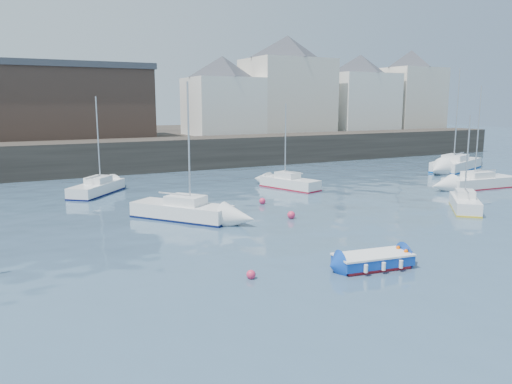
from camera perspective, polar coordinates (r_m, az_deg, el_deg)
name	(u,v)px	position (r m, az deg, el deg)	size (l,w,h in m)	color
water	(410,285)	(18.99, 17.24, -10.15)	(220.00, 220.00, 0.00)	#2D4760
quay_wall	(146,155)	(49.44, -12.44, 4.16)	(90.00, 5.00, 3.00)	#28231E
land_strip	(108,143)	(66.93, -16.51, 5.40)	(90.00, 32.00, 2.80)	#28231E
bldg_east_a	(287,84)	(63.64, 3.58, 12.24)	(13.36, 13.36, 11.80)	beige
bldg_east_b	(359,92)	(69.53, 11.73, 11.10)	(11.88, 11.88, 9.95)	white
bldg_east_c	(410,89)	(75.53, 17.16, 11.15)	(11.14, 11.14, 10.95)	beige
bldg_east_d	(223,95)	(59.01, -3.83, 11.01)	(11.14, 11.14, 8.95)	white
warehouse	(66,101)	(55.92, -20.87, 9.66)	(16.40, 10.40, 7.60)	#3D2D26
blue_dinghy	(373,260)	(20.39, 13.21, -7.58)	(3.25, 1.86, 0.59)	maroon
sailboat_b	(182,210)	(28.31, -8.44, -2.10)	(5.03, 5.84, 7.57)	white
sailboat_c	(465,203)	(32.93, 22.76, -1.16)	(3.99, 4.14, 5.74)	white
sailboat_d	(480,182)	(42.01, 24.20, 1.06)	(6.18, 2.42, 7.70)	white
sailboat_f	(289,183)	(38.11, 3.84, 1.07)	(3.02, 5.17, 6.40)	white
sailboat_g	(456,164)	(52.53, 21.89, 2.96)	(7.98, 5.09, 9.65)	white
sailboat_h	(97,188)	(37.49, -17.70, 0.46)	(4.73, 5.24, 6.91)	white
buoy_near	(251,279)	(18.83, -0.57, -9.86)	(0.35, 0.35, 0.35)	#DE2C55
buoy_mid	(291,218)	(28.32, 4.04, -3.03)	(0.45, 0.45, 0.45)	#DE2C55
buoy_far	(262,204)	(32.30, 0.73, -1.37)	(0.42, 0.42, 0.42)	#DE2C55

